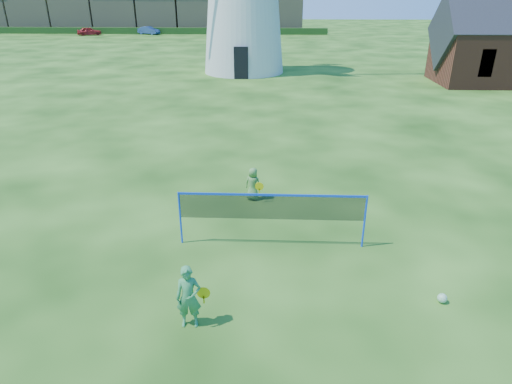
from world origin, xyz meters
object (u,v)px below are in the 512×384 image
object	(u,v)px
player_girl	(189,297)
car_left	(89,31)
player_boy	(253,184)
play_ball	(442,298)
badminton_net	(272,208)
car_right	(149,30)

from	to	relation	value
player_girl	car_left	world-z (taller)	player_girl
player_boy	car_left	distance (m)	66.62
play_ball	player_boy	bearing A→B (deg)	130.86
player_boy	play_ball	world-z (taller)	player_boy
badminton_net	player_boy	distance (m)	3.04
car_right	player_boy	bearing A→B (deg)	-138.35
badminton_net	play_ball	world-z (taller)	badminton_net
player_boy	car_right	bearing A→B (deg)	-54.42
player_boy	play_ball	distance (m)	6.95
player_girl	player_boy	distance (m)	6.30
car_left	player_girl	bearing A→B (deg)	-179.97
badminton_net	car_left	xyz separation A→B (m)	(-29.83, 62.80, -0.51)
badminton_net	car_right	world-z (taller)	badminton_net
play_ball	car_left	size ratio (longest dim) A/B	0.06
play_ball	car_right	distance (m)	71.68
player_girl	car_right	bearing A→B (deg)	100.60
badminton_net	player_boy	xyz separation A→B (m)	(-0.65, 2.91, -0.58)
car_left	car_right	distance (m)	9.30
player_boy	car_right	world-z (taller)	car_right
player_girl	play_ball	size ratio (longest dim) A/B	6.49
player_girl	player_boy	xyz separation A→B (m)	(1.02, 6.22, -0.15)
car_left	player_boy	bearing A→B (deg)	-177.07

